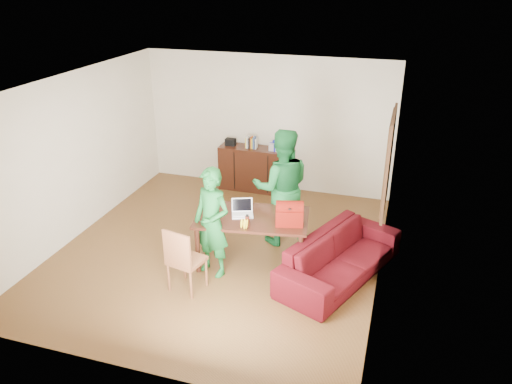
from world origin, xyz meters
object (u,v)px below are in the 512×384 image
(bottle, at_px, (247,221))
(sofa, at_px, (340,257))
(red_bag, at_px, (289,215))
(person_far, at_px, (282,187))
(table, at_px, (252,222))
(person_near, at_px, (212,223))
(chair, at_px, (187,271))
(laptop, at_px, (243,213))

(bottle, height_order, sofa, bottle)
(red_bag, bearing_deg, person_far, 97.76)
(person_far, relative_size, sofa, 0.87)
(table, xyz_separation_m, person_near, (-0.46, -0.45, 0.15))
(person_far, relative_size, red_bag, 4.95)
(table, relative_size, bottle, 9.62)
(person_near, bearing_deg, person_far, 77.74)
(sofa, bearing_deg, table, 112.96)
(table, xyz_separation_m, chair, (-0.66, -0.96, -0.40))
(laptop, relative_size, bottle, 1.99)
(person_far, distance_m, sofa, 1.48)
(person_near, height_order, sofa, person_near)
(red_bag, relative_size, sofa, 0.18)
(person_near, distance_m, person_far, 1.42)
(person_near, xyz_separation_m, sofa, (1.82, 0.45, -0.51))
(person_near, xyz_separation_m, bottle, (0.49, 0.13, 0.05))
(table, xyz_separation_m, sofa, (1.35, 0.00, -0.36))
(chair, bearing_deg, sofa, 38.02)
(bottle, height_order, red_bag, red_bag)
(laptop, bearing_deg, red_bag, -25.39)
(table, height_order, chair, chair)
(person_near, xyz_separation_m, red_bag, (1.05, 0.37, 0.10))
(chair, bearing_deg, laptop, 73.46)
(table, distance_m, person_far, 0.86)
(laptop, height_order, red_bag, red_bag)
(red_bag, bearing_deg, person_near, -174.51)
(person_near, bearing_deg, laptop, 71.47)
(red_bag, distance_m, sofa, 0.98)
(bottle, bearing_deg, sofa, 13.81)
(person_far, bearing_deg, chair, 42.92)
(chair, bearing_deg, red_bag, 47.48)
(bottle, distance_m, sofa, 1.47)
(table, relative_size, person_near, 1.08)
(person_near, distance_m, sofa, 1.94)
(person_far, bearing_deg, laptop, 44.18)
(person_near, xyz_separation_m, laptop, (0.32, 0.43, -0.00))
(table, distance_m, person_near, 0.66)
(laptop, xyz_separation_m, red_bag, (0.73, -0.06, 0.10))
(sofa, bearing_deg, laptop, 113.70)
(person_near, relative_size, person_far, 0.86)
(bottle, xyz_separation_m, sofa, (1.32, 0.32, -0.55))
(laptop, bearing_deg, person_far, 42.50)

